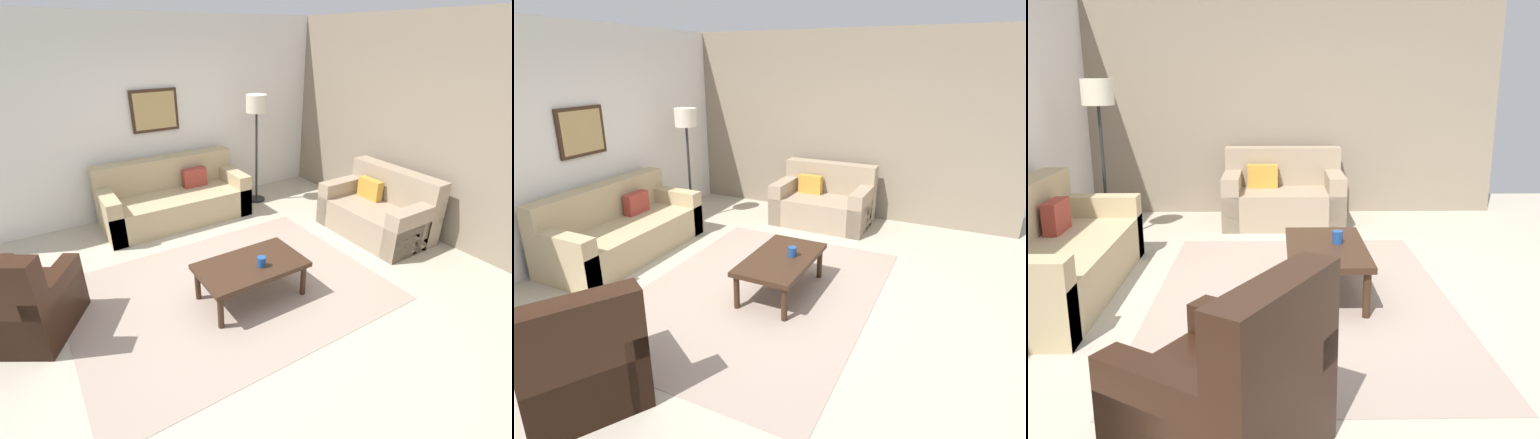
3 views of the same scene
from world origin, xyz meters
TOP-DOWN VIEW (x-y plane):
  - ground_plane at (0.00, 0.00)m, footprint 8.00×8.00m
  - stone_feature_panel at (3.00, 0.00)m, footprint 0.12×5.20m
  - area_rug at (0.00, 0.00)m, footprint 3.22×2.37m
  - couch_main at (0.18, 2.09)m, footprint 2.10×0.92m
  - couch_loveseat at (2.44, 0.11)m, footprint 0.90×1.41m
  - armchair_leather at (-1.92, 0.40)m, footprint 1.10×1.10m
  - coffee_table at (0.15, -0.21)m, footprint 1.10×0.64m
  - cup at (0.21, -0.31)m, footprint 0.09×0.09m
  - lamp_standing at (1.59, 1.98)m, footprint 0.32×0.32m

SIDE VIEW (x-z plane):
  - ground_plane at x=0.00m, z-range 0.00..0.00m
  - area_rug at x=0.00m, z-range 0.00..0.01m
  - couch_main at x=0.18m, z-range -0.14..0.74m
  - couch_loveseat at x=2.44m, z-range -0.14..0.74m
  - armchair_leather at x=-1.92m, z-range -0.17..0.78m
  - coffee_table at x=0.15m, z-range 0.15..0.56m
  - cup at x=0.21m, z-range 0.41..0.51m
  - stone_feature_panel at x=3.00m, z-range 0.00..2.80m
  - lamp_standing at x=1.59m, z-range 0.55..2.26m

